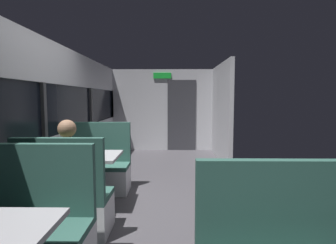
{
  "coord_description": "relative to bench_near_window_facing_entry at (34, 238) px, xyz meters",
  "views": [
    {
      "loc": [
        0.26,
        -3.55,
        1.5
      ],
      "look_at": [
        0.18,
        2.68,
        0.94
      ],
      "focal_mm": 28.99,
      "sensor_mm": 36.0,
      "label": 1
    }
  ],
  "objects": [
    {
      "name": "ground_plane",
      "position": [
        0.89,
        1.39,
        -0.34
      ],
      "size": [
        3.3,
        9.2,
        0.02
      ],
      "primitive_type": "cube",
      "color": "#423F44"
    },
    {
      "name": "carriage_window_panel_left",
      "position": [
        -0.56,
        1.39,
        0.78
      ],
      "size": [
        0.09,
        8.48,
        2.3
      ],
      "color": "#B2B2B7",
      "rests_on": "ground_plane"
    },
    {
      "name": "carriage_end_bulkhead",
      "position": [
        0.95,
        5.59,
        0.81
      ],
      "size": [
        2.9,
        0.11,
        2.3
      ],
      "color": "#B2B2B7",
      "rests_on": "ground_plane"
    },
    {
      "name": "carriage_aisle_panel_right",
      "position": [
        2.34,
        4.39,
        0.82
      ],
      "size": [
        0.08,
        2.4,
        2.3
      ],
      "primitive_type": "cube",
      "color": "#B2B2B7",
      "rests_on": "ground_plane"
    },
    {
      "name": "bench_near_window_facing_entry",
      "position": [
        0.0,
        0.0,
        0.0
      ],
      "size": [
        0.95,
        0.5,
        1.1
      ],
      "color": "silver",
      "rests_on": "ground_plane"
    },
    {
      "name": "dining_table_mid_window",
      "position": [
        0.0,
        1.39,
        0.31
      ],
      "size": [
        0.9,
        0.7,
        0.74
      ],
      "color": "#9E9EA3",
      "rests_on": "ground_plane"
    },
    {
      "name": "bench_mid_window_facing_end",
      "position": [
        0.0,
        0.69,
        0.0
      ],
      "size": [
        0.95,
        0.5,
        1.1
      ],
      "color": "silver",
      "rests_on": "ground_plane"
    },
    {
      "name": "bench_mid_window_facing_entry",
      "position": [
        0.0,
        2.09,
        0.0
      ],
      "size": [
        0.95,
        0.5,
        1.1
      ],
      "color": "silver",
      "rests_on": "ground_plane"
    },
    {
      "name": "seated_passenger",
      "position": [
        0.0,
        0.76,
        0.21
      ],
      "size": [
        0.47,
        0.55,
        1.26
      ],
      "color": "#26262D",
      "rests_on": "ground_plane"
    },
    {
      "name": "coffee_cup_primary",
      "position": [
        0.15,
        1.48,
        0.46
      ],
      "size": [
        0.07,
        0.07,
        0.09
      ],
      "color": "#B23333",
      "rests_on": "dining_table_mid_window"
    }
  ]
}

